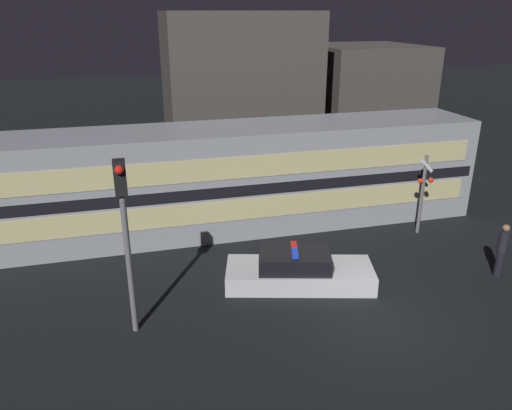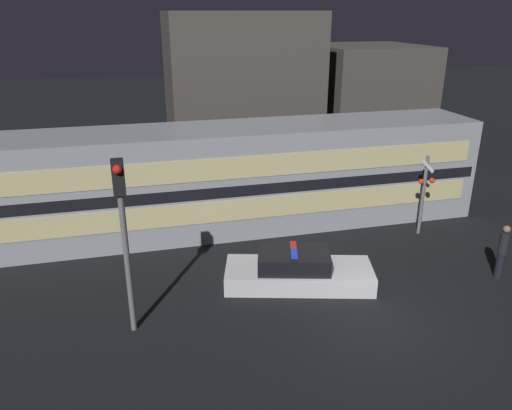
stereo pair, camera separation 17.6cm
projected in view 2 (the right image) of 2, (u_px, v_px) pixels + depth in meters
The scene contains 8 objects.
ground_plane at pixel (372, 320), 14.23m from camera, with size 120.00×120.00×0.00m, color black.
train at pixel (221, 179), 19.63m from camera, with size 20.80×3.13×4.09m.
police_car at pixel (297, 271), 15.93m from camera, with size 4.96×2.90×1.29m.
pedestrian at pixel (502, 251), 16.17m from camera, with size 0.31×0.31×1.85m.
crossing_signal_near at pixel (424, 191), 19.12m from camera, with size 0.66×0.29×3.16m.
traffic_light_corner at pixel (123, 224), 12.65m from camera, with size 0.30×0.46×4.88m.
building_left at pixel (242, 94), 26.38m from camera, with size 7.66×5.06×8.24m.
building_center at pixel (365, 99), 30.47m from camera, with size 6.13×6.53×6.35m.
Camera 2 is at (-6.21, -10.86, 8.24)m, focal length 35.00 mm.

